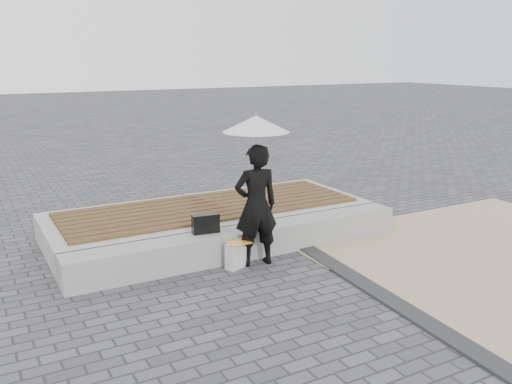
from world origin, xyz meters
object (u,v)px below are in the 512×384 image
seating_ledge (246,242)px  handbag (206,224)px  parasol (256,124)px  woman (256,206)px  canvas_tote (237,254)px

seating_ledge → handbag: 0.66m
seating_ledge → parasol: bearing=-94.6°
woman → parasol: size_ratio=1.49×
woman → canvas_tote: size_ratio=4.58×
woman → canvas_tote: bearing=4.3°
woman → parasol: (-0.00, -0.00, 1.08)m
woman → canvas_tote: (-0.27, 0.01, -0.64)m
handbag → canvas_tote: size_ratio=1.03×
woman → handbag: size_ratio=4.44×
parasol → handbag: 1.53m
woman → canvas_tote: woman is taller
parasol → handbag: bearing=141.2°
handbag → canvas_tote: (0.26, -0.42, -0.35)m
seating_ledge → canvas_tote: seating_ledge is taller
seating_ledge → handbag: bearing=171.9°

